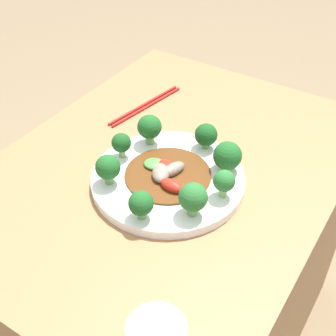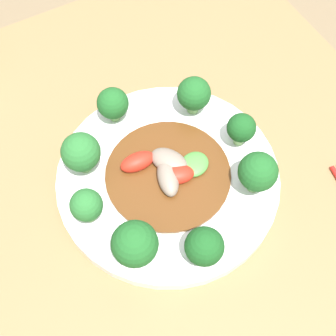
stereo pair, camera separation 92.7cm
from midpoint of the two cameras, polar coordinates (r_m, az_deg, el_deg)
ground_plane at (r=1.39m, az=17.95°, el=-30.04°), size 8.00×8.00×0.00m
table at (r=1.05m, az=23.99°, el=-29.69°), size 0.92×0.69×0.71m
plate at (r=0.69m, az=31.36°, el=-27.15°), size 0.32×0.32×0.02m
broccoli_south at (r=0.61m, az=25.47°, el=-34.83°), size 0.04×0.04×0.06m
broccoli_west at (r=0.62m, az=24.08°, el=-19.41°), size 0.05×0.05×0.06m
broccoli_north at (r=0.71m, az=39.50°, el=-20.18°), size 0.04×0.04×0.06m
broccoli_northeast at (r=0.71m, az=42.96°, el=-25.45°), size 0.05×0.05×0.07m
broccoli_southeast at (r=0.65m, az=33.09°, el=-37.61°), size 0.06×0.06×0.07m
broccoli_southwest at (r=0.60m, az=22.50°, el=-27.92°), size 0.05×0.05×0.07m
broccoli_northwest at (r=0.68m, az=33.58°, el=-16.55°), size 0.05×0.05×0.07m
broccoli_east at (r=0.69m, az=40.34°, el=-35.20°), size 0.05×0.05×0.06m
stirfry_center at (r=0.68m, az=32.00°, el=-26.79°), size 0.18×0.18×0.02m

